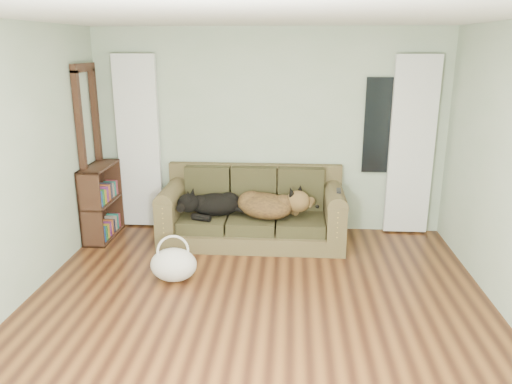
# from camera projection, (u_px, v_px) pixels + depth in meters

# --- Properties ---
(floor) EXTENTS (5.00, 5.00, 0.00)m
(floor) POSITION_uv_depth(u_px,v_px,m) (254.00, 325.00, 4.40)
(floor) COLOR #361B0F
(floor) RESTS_ON ground
(ceiling) EXTENTS (5.00, 5.00, 0.00)m
(ceiling) POSITION_uv_depth(u_px,v_px,m) (254.00, 13.00, 3.67)
(ceiling) COLOR white
(ceiling) RESTS_ON ground
(wall_back) EXTENTS (4.50, 0.04, 2.60)m
(wall_back) POSITION_uv_depth(u_px,v_px,m) (269.00, 132.00, 6.42)
(wall_back) COLOR #ABB9A4
(wall_back) RESTS_ON ground
(curtain_left) EXTENTS (0.55, 0.08, 2.25)m
(curtain_left) POSITION_uv_depth(u_px,v_px,m) (139.00, 143.00, 6.51)
(curtain_left) COLOR silver
(curtain_left) RESTS_ON ground
(curtain_right) EXTENTS (0.55, 0.08, 2.25)m
(curtain_right) POSITION_uv_depth(u_px,v_px,m) (411.00, 147.00, 6.27)
(curtain_right) COLOR silver
(curtain_right) RESTS_ON ground
(window_pane) EXTENTS (0.50, 0.03, 1.20)m
(window_pane) POSITION_uv_depth(u_px,v_px,m) (384.00, 126.00, 6.27)
(window_pane) COLOR black
(window_pane) RESTS_ON wall_back
(door_casing) EXTENTS (0.07, 0.60, 2.10)m
(door_casing) POSITION_uv_depth(u_px,v_px,m) (91.00, 156.00, 6.22)
(door_casing) COLOR black
(door_casing) RESTS_ON ground
(sofa) EXTENTS (2.24, 0.97, 0.92)m
(sofa) POSITION_uv_depth(u_px,v_px,m) (252.00, 207.00, 6.18)
(sofa) COLOR brown
(sofa) RESTS_ON floor
(dog_black_lab) EXTENTS (0.69, 0.53, 0.27)m
(dog_black_lab) POSITION_uv_depth(u_px,v_px,m) (213.00, 205.00, 6.17)
(dog_black_lab) COLOR black
(dog_black_lab) RESTS_ON sofa
(dog_shepherd) EXTENTS (0.91, 0.81, 0.33)m
(dog_shepherd) POSITION_uv_depth(u_px,v_px,m) (269.00, 206.00, 6.07)
(dog_shepherd) COLOR black
(dog_shepherd) RESTS_ON sofa
(tv_remote) EXTENTS (0.07, 0.20, 0.02)m
(tv_remote) POSITION_uv_depth(u_px,v_px,m) (339.00, 191.00, 5.87)
(tv_remote) COLOR black
(tv_remote) RESTS_ON sofa
(tote_bag) EXTENTS (0.52, 0.41, 0.35)m
(tote_bag) POSITION_uv_depth(u_px,v_px,m) (174.00, 266.00, 5.20)
(tote_bag) COLOR silver
(tote_bag) RESTS_ON floor
(bookshelf) EXTENTS (0.38, 0.79, 0.94)m
(bookshelf) POSITION_uv_depth(u_px,v_px,m) (101.00, 200.00, 6.29)
(bookshelf) COLOR black
(bookshelf) RESTS_ON floor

